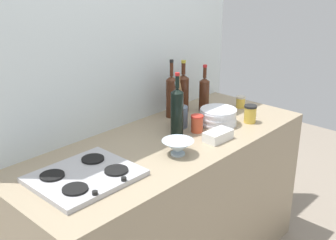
# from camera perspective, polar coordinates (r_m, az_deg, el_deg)

# --- Properties ---
(counter_block) EXTENTS (1.80, 0.70, 0.90)m
(counter_block) POSITION_cam_1_polar(r_m,az_deg,el_deg) (2.48, 0.00, -12.38)
(counter_block) COLOR tan
(counter_block) RESTS_ON ground
(backsplash_panel) EXTENTS (1.90, 0.06, 2.37)m
(backsplash_panel) POSITION_cam_1_polar(r_m,az_deg,el_deg) (2.43, -6.62, 5.76)
(backsplash_panel) COLOR silver
(backsplash_panel) RESTS_ON ground
(stovetop_hob) EXTENTS (0.45, 0.38, 0.04)m
(stovetop_hob) POSITION_cam_1_polar(r_m,az_deg,el_deg) (1.91, -11.35, -7.55)
(stovetop_hob) COLOR #B2B2B7
(stovetop_hob) RESTS_ON counter_block
(plate_stack) EXTENTS (0.22, 0.23, 0.10)m
(plate_stack) POSITION_cam_1_polar(r_m,az_deg,el_deg) (2.49, 6.88, 0.46)
(plate_stack) COLOR white
(plate_stack) RESTS_ON counter_block
(wine_bottle_leftmost) EXTENTS (0.07, 0.07, 0.31)m
(wine_bottle_leftmost) POSITION_cam_1_polar(r_m,az_deg,el_deg) (2.69, 4.99, 3.65)
(wine_bottle_leftmost) COLOR #472314
(wine_bottle_leftmost) RESTS_ON counter_block
(wine_bottle_mid_left) EXTENTS (0.07, 0.07, 0.36)m
(wine_bottle_mid_left) POSITION_cam_1_polar(r_m,az_deg,el_deg) (2.29, 1.25, 1.24)
(wine_bottle_mid_left) COLOR black
(wine_bottle_mid_left) RESTS_ON counter_block
(wine_bottle_mid_right) EXTENTS (0.07, 0.07, 0.34)m
(wine_bottle_mid_right) POSITION_cam_1_polar(r_m,az_deg,el_deg) (2.67, 2.09, 3.90)
(wine_bottle_mid_right) COLOR #472314
(wine_bottle_mid_right) RESTS_ON counter_block
(wine_bottle_rightmost) EXTENTS (0.07, 0.07, 0.36)m
(wine_bottle_rightmost) POSITION_cam_1_polar(r_m,az_deg,el_deg) (2.57, 0.48, 3.37)
(wine_bottle_rightmost) COLOR #472314
(wine_bottle_rightmost) RESTS_ON counter_block
(mixing_bowl) EXTENTS (0.16, 0.16, 0.08)m
(mixing_bowl) POSITION_cam_1_polar(r_m,az_deg,el_deg) (2.09, 1.37, -3.71)
(mixing_bowl) COLOR silver
(mixing_bowl) RESTS_ON counter_block
(butter_dish) EXTENTS (0.17, 0.10, 0.05)m
(butter_dish) POSITION_cam_1_polar(r_m,az_deg,el_deg) (2.28, 6.89, -2.14)
(butter_dish) COLOR white
(butter_dish) RESTS_ON counter_block
(utensil_crock) EXTENTS (0.10, 0.10, 0.32)m
(utensil_crock) POSITION_cam_1_polar(r_m,az_deg,el_deg) (2.43, 1.56, 0.65)
(utensil_crock) COLOR slate
(utensil_crock) RESTS_ON counter_block
(condiment_jar_front) EXTENTS (0.07, 0.07, 0.10)m
(condiment_jar_front) POSITION_cam_1_polar(r_m,az_deg,el_deg) (2.37, 4.01, -0.49)
(condiment_jar_front) COLOR #C64C2D
(condiment_jar_front) RESTS_ON counter_block
(condiment_jar_rear) EXTENTS (0.06, 0.06, 0.08)m
(condiment_jar_rear) POSITION_cam_1_polar(r_m,az_deg,el_deg) (2.81, 9.96, 2.48)
(condiment_jar_rear) COLOR gold
(condiment_jar_rear) RESTS_ON counter_block
(condiment_jar_spare) EXTENTS (0.08, 0.08, 0.11)m
(condiment_jar_spare) POSITION_cam_1_polar(r_m,az_deg,el_deg) (2.55, 11.23, 0.83)
(condiment_jar_spare) COLOR gold
(condiment_jar_spare) RESTS_ON counter_block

